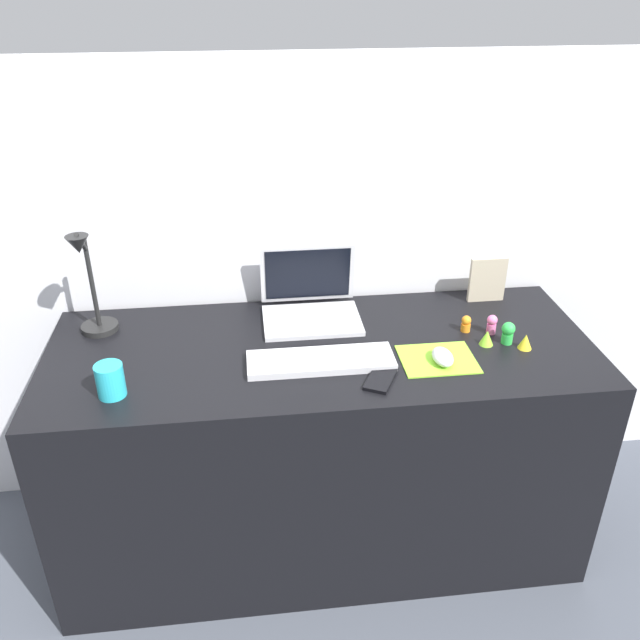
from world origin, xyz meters
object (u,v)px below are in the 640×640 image
laptop (310,299)px  desk_lamp (90,287)px  cell_phone (381,378)px  toy_figurine_pink (492,324)px  picture_frame (487,280)px  mouse (443,357)px  toy_figurine_green (508,332)px  toy_figurine_orange (466,323)px  coffee_mug (110,380)px  keyboard (321,361)px  toy_figurine_yellow (525,342)px  toy_figurine_lime (487,338)px

laptop → desk_lamp: size_ratio=0.88×
cell_phone → toy_figurine_pink: 0.43m
desk_lamp → picture_frame: bearing=3.8°
cell_phone → desk_lamp: size_ratio=0.37×
laptop → mouse: laptop is taller
toy_figurine_green → toy_figurine_orange: 0.13m
toy_figurine_green → coffee_mug: bearing=-173.2°
keyboard → picture_frame: size_ratio=2.73×
laptop → picture_frame: bearing=3.0°
toy_figurine_green → desk_lamp: bearing=170.9°
keyboard → desk_lamp: (-0.64, 0.24, 0.15)m
toy_figurine_orange → toy_figurine_yellow: bearing=-40.5°
picture_frame → laptop: bearing=-177.0°
toy_figurine_yellow → toy_figurine_orange: (-0.14, 0.12, 0.00)m
desk_lamp → mouse: bearing=-15.8°
cell_phone → toy_figurine_green: 0.43m
keyboard → cell_phone: (0.15, -0.10, -0.01)m
picture_frame → coffee_mug: 1.21m
keyboard → toy_figurine_orange: bearing=16.1°
toy_figurine_pink → cell_phone: bearing=-151.2°
toy_figurine_orange → keyboard: bearing=-163.9°
toy_figurine_green → picture_frame: bearing=83.9°
desk_lamp → keyboard: bearing=-20.5°
toy_figurine_pink → desk_lamp: bearing=173.6°
toy_figurine_green → toy_figurine_yellow: bearing=-40.8°
toy_figurine_green → laptop: bearing=156.2°
cell_phone → toy_figurine_yellow: 0.46m
cell_phone → coffee_mug: bearing=-153.8°
picture_frame → toy_figurine_lime: picture_frame is taller
toy_figurine_green → toy_figurine_orange: toy_figurine_green is taller
mouse → cell_phone: (-0.19, -0.06, -0.02)m
picture_frame → toy_figurine_green: picture_frame is taller
cell_phone → picture_frame: bearing=71.6°
toy_figurine_green → toy_figurine_orange: (-0.10, 0.08, -0.01)m
picture_frame → toy_figurine_pink: picture_frame is taller
picture_frame → toy_figurine_green: size_ratio=2.22×
picture_frame → toy_figurine_green: bearing=-96.1°
toy_figurine_orange → mouse: bearing=-125.6°
cell_phone → coffee_mug: 0.71m
mouse → cell_phone: size_ratio=0.75×
mouse → toy_figurine_green: size_ratio=1.42×
toy_figurine_green → toy_figurine_lime: bearing=-178.6°
toy_figurine_orange → cell_phone: bearing=-143.1°
keyboard → toy_figurine_pink: toy_figurine_pink is taller
picture_frame → toy_figurine_yellow: 0.32m
toy_figurine_pink → toy_figurine_orange: (-0.07, 0.02, -0.01)m
cell_phone → mouse: bearing=45.8°
laptop → toy_figurine_green: (0.56, -0.24, -0.02)m
laptop → keyboard: size_ratio=0.73×
toy_figurine_yellow → toy_figurine_green: toy_figurine_green is taller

